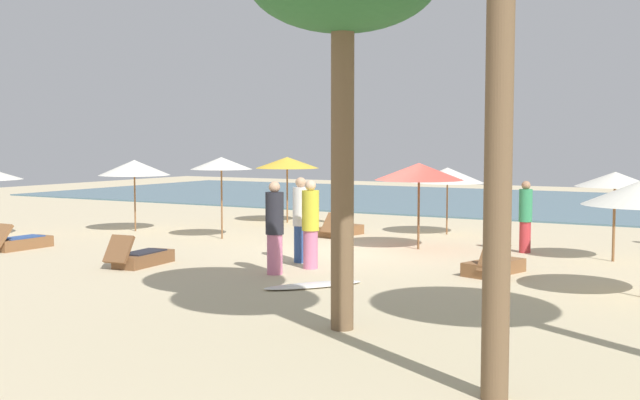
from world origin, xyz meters
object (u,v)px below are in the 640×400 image
at_px(umbrella_0, 221,163).
at_px(surfboard, 313,285).
at_px(umbrella_5, 419,172).
at_px(person_0, 301,219).
at_px(person_2, 340,195).
at_px(umbrella_7, 287,163).
at_px(lounger_1, 494,266).
at_px(person_1, 525,216).
at_px(lounger_3, 142,258).
at_px(lounger_4, 20,242).
at_px(umbrella_4, 615,179).
at_px(person_4, 275,228).
at_px(umbrella_2, 134,168).
at_px(umbrella_1, 447,175).
at_px(person_5, 310,224).
at_px(lounger_0, 339,230).

bearing_deg(umbrella_0, surfboard, -40.43).
height_order(umbrella_5, person_0, umbrella_5).
bearing_deg(person_2, umbrella_7, -167.11).
xyz_separation_m(lounger_1, person_1, (-0.31, 3.48, 0.73)).
distance_m(lounger_3, lounger_4, 4.52).
relative_size(umbrella_0, person_0, 1.19).
xyz_separation_m(umbrella_4, person_4, (-5.75, -5.27, -0.90)).
xyz_separation_m(umbrella_0, umbrella_4, (10.22, 1.09, -0.24)).
height_order(umbrella_0, surfboard, umbrella_0).
height_order(lounger_1, person_0, person_0).
distance_m(umbrella_2, person_2, 6.63).
bearing_deg(umbrella_7, person_0, -55.88).
distance_m(umbrella_1, person_5, 7.34).
relative_size(umbrella_0, lounger_0, 1.30).
xyz_separation_m(umbrella_4, umbrella_5, (-4.63, -0.34, 0.10)).
xyz_separation_m(umbrella_0, person_0, (4.12, -2.56, -1.13)).
xyz_separation_m(umbrella_0, lounger_3, (1.32, -4.70, -1.93)).
bearing_deg(person_1, umbrella_2, -173.62).
relative_size(umbrella_1, person_5, 1.11).
bearing_deg(person_0, lounger_4, -167.03).
relative_size(umbrella_2, person_4, 1.12).
bearing_deg(umbrella_4, person_2, 156.88).
xyz_separation_m(umbrella_1, surfboard, (0.78, -9.10, -1.70)).
relative_size(umbrella_1, umbrella_5, 0.95).
bearing_deg(person_5, person_1, 54.44).
xyz_separation_m(umbrella_1, umbrella_5, (0.50, -3.34, 0.23)).
xyz_separation_m(umbrella_1, lounger_4, (-8.27, -8.33, -1.56)).
xyz_separation_m(umbrella_0, umbrella_2, (-3.41, 0.20, -0.18)).
xyz_separation_m(lounger_1, person_4, (-3.93, -2.19, 0.80)).
distance_m(lounger_3, surfboard, 4.56).
bearing_deg(person_4, person_1, 57.41).
relative_size(lounger_3, person_0, 0.88).
bearing_deg(lounger_1, person_5, -161.73).
bearing_deg(umbrella_5, person_4, -102.76).
relative_size(umbrella_2, person_0, 1.12).
bearing_deg(umbrella_4, person_1, 169.51).
bearing_deg(umbrella_2, person_5, -22.61).
xyz_separation_m(umbrella_1, person_5, (-0.34, -7.29, -0.77)).
distance_m(umbrella_4, person_5, 7.01).
bearing_deg(umbrella_4, umbrella_0, -173.89).
bearing_deg(umbrella_7, umbrella_0, -80.99).
distance_m(umbrella_4, surfboard, 7.71).
bearing_deg(umbrella_7, lounger_3, -77.57).
relative_size(lounger_1, person_2, 0.93).
relative_size(umbrella_4, person_0, 1.06).
height_order(lounger_1, surfboard, lounger_1).
bearing_deg(person_4, lounger_1, 29.14).
bearing_deg(umbrella_7, lounger_4, -105.47).
xyz_separation_m(lounger_0, person_5, (2.22, -5.42, 0.79)).
distance_m(person_4, surfboard, 1.87).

